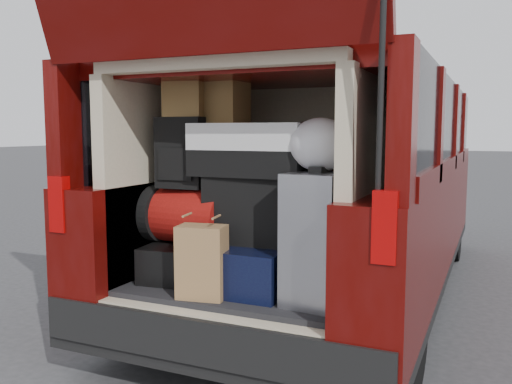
# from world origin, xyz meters

# --- Properties ---
(minivan) EXTENTS (1.90, 5.35, 2.77)m
(minivan) POSITION_xyz_m (0.00, 1.86, 0.91)
(minivan) COLOR black
(minivan) RESTS_ON ground
(load_floor) EXTENTS (1.24, 1.05, 0.55)m
(load_floor) POSITION_xyz_m (0.00, 0.28, 0.28)
(load_floor) COLOR black
(load_floor) RESTS_ON ground
(black_hardshell) EXTENTS (0.42, 0.55, 0.20)m
(black_hardshell) POSITION_xyz_m (-0.39, 0.17, 0.65)
(black_hardshell) COLOR black
(black_hardshell) RESTS_ON load_floor
(navy_hardshell) EXTENTS (0.46, 0.56, 0.24)m
(navy_hardshell) POSITION_xyz_m (0.06, 0.13, 0.67)
(navy_hardshell) COLOR black
(navy_hardshell) RESTS_ON load_floor
(silver_roller) EXTENTS (0.31, 0.46, 0.65)m
(silver_roller) POSITION_xyz_m (0.47, 0.06, 0.88)
(silver_roller) COLOR white
(silver_roller) RESTS_ON load_floor
(kraft_bag) EXTENTS (0.27, 0.19, 0.38)m
(kraft_bag) POSITION_xyz_m (-0.10, -0.14, 0.74)
(kraft_bag) COLOR #A67B4B
(kraft_bag) RESTS_ON load_floor
(red_duffel) EXTENTS (0.53, 0.38, 0.33)m
(red_duffel) POSITION_xyz_m (-0.36, 0.17, 0.92)
(red_duffel) COLOR #A1120E
(red_duffel) RESTS_ON black_hardshell
(black_soft_case) EXTENTS (0.52, 0.33, 0.37)m
(black_soft_case) POSITION_xyz_m (0.05, 0.19, 0.98)
(black_soft_case) COLOR black
(black_soft_case) RESTS_ON navy_hardshell
(backpack) EXTENTS (0.29, 0.18, 0.40)m
(backpack) POSITION_xyz_m (-0.38, 0.15, 1.28)
(backpack) COLOR black
(backpack) RESTS_ON red_duffel
(twotone_duffel) EXTENTS (0.64, 0.33, 0.29)m
(twotone_duffel) POSITION_xyz_m (0.04, 0.18, 1.31)
(twotone_duffel) COLOR silver
(twotone_duffel) RESTS_ON black_soft_case
(grocery_sack_lower) EXTENTS (0.25, 0.22, 0.20)m
(grocery_sack_lower) POSITION_xyz_m (-0.36, 0.15, 1.59)
(grocery_sack_lower) COLOR olive
(grocery_sack_lower) RESTS_ON backpack
(grocery_sack_upper) EXTENTS (0.26, 0.22, 0.24)m
(grocery_sack_upper) POSITION_xyz_m (-0.17, 0.26, 1.57)
(grocery_sack_upper) COLOR olive
(grocery_sack_upper) RESTS_ON twotone_duffel
(plastic_bag_right) EXTENTS (0.32, 0.30, 0.27)m
(plastic_bag_right) POSITION_xyz_m (0.46, 0.08, 1.34)
(plastic_bag_right) COLOR white
(plastic_bag_right) RESTS_ON silver_roller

